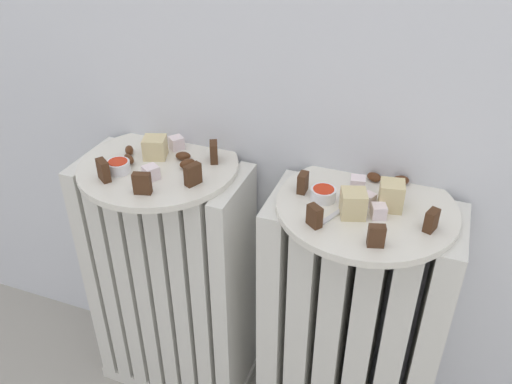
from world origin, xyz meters
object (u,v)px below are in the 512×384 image
radiator_left (172,285)px  plate_left (159,166)px  jam_bowl_left (118,166)px  fork (346,207)px  plate_right (366,207)px  radiator_right (349,333)px  jam_bowl_right (323,194)px

radiator_left → plate_left: (-0.00, 0.00, 0.29)m
radiator_left → plate_left: bearing=180.0°
jam_bowl_left → fork: bearing=4.1°
radiator_left → plate_right: size_ratio=1.92×
plate_left → jam_bowl_left: size_ratio=7.13×
radiator_right → fork: 0.30m
radiator_right → fork: bearing=-141.4°
radiator_left → radiator_right: size_ratio=1.00×
radiator_left → plate_left: 0.29m
radiator_right → jam_bowl_right: jam_bowl_right is taller
plate_right → fork: (-0.03, -0.02, 0.01)m
radiator_right → jam_bowl_left: (-0.44, -0.05, 0.31)m
plate_left → jam_bowl_left: 0.07m
radiator_left → plate_right: plate_right is taller
radiator_right → plate_right: (-0.00, 0.00, 0.29)m
jam_bowl_left → plate_right: bearing=6.8°
radiator_right → jam_bowl_left: size_ratio=13.70×
radiator_left → jam_bowl_right: (0.31, -0.01, 0.31)m
jam_bowl_right → plate_left: bearing=177.9°
jam_bowl_right → plate_right: bearing=9.5°
plate_left → jam_bowl_left: jam_bowl_left is taller
radiator_right → jam_bowl_left: 0.54m
plate_left → jam_bowl_left: bearing=-134.0°
radiator_left → fork: fork is taller
radiator_right → radiator_left: bearing=180.0°
radiator_left → plate_left: size_ratio=1.92×
jam_bowl_right → fork: size_ratio=0.40×
fork → jam_bowl_left: bearing=-175.9°
radiator_right → jam_bowl_right: bearing=-170.5°
jam_bowl_left → plate_left: bearing=46.0°
jam_bowl_left → radiator_left: bearing=46.0°
radiator_right → jam_bowl_right: (-0.07, -0.01, 0.31)m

